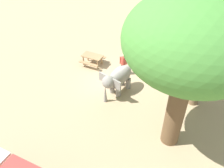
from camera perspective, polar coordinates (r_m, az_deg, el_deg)
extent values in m
plane|color=tan|center=(15.81, 1.21, 0.86)|extent=(60.00, 60.00, 0.00)
cylinder|color=gray|center=(14.38, 1.56, -1.71)|extent=(0.32, 0.32, 0.73)
cylinder|color=gray|center=(14.63, 0.03, -0.87)|extent=(0.32, 0.32, 0.73)
cylinder|color=gray|center=(15.00, 4.02, 0.16)|extent=(0.32, 0.32, 0.73)
cylinder|color=gray|center=(15.24, 2.51, 0.93)|extent=(0.32, 0.32, 0.73)
ellipsoid|color=gray|center=(14.32, 2.12, 2.16)|extent=(1.38, 2.01, 1.10)
sphere|color=gray|center=(13.55, -0.89, 0.51)|extent=(0.78, 0.78, 0.78)
cone|color=gray|center=(13.82, -1.67, -2.32)|extent=(0.24, 0.24, 1.23)
cube|color=gray|center=(13.35, 1.10, -0.15)|extent=(0.64, 0.26, 0.58)
cube|color=gray|center=(13.90, -2.16, 1.59)|extent=(0.64, 0.26, 0.58)
cylinder|color=#3F3833|center=(16.20, 3.07, 3.65)|extent=(0.14, 0.14, 0.82)
cylinder|color=#3F3833|center=(16.22, 2.43, 3.70)|extent=(0.14, 0.14, 0.82)
cylinder|color=#B23F33|center=(15.82, 2.82, 5.76)|extent=(0.32, 0.32, 0.58)
sphere|color=tan|center=(15.61, 2.87, 7.00)|extent=(0.22, 0.22, 0.22)
cylinder|color=#B23F33|center=(15.80, 3.59, 5.75)|extent=(0.09, 0.09, 0.55)
cylinder|color=#B23F33|center=(15.83, 2.07, 5.87)|extent=(0.09, 0.09, 0.55)
cylinder|color=brown|center=(11.08, 15.40, -6.27)|extent=(0.87, 0.87, 4.14)
ellipsoid|color=#478C38|center=(9.07, 19.11, 9.82)|extent=(5.31, 4.87, 3.76)
cylinder|color=brown|center=(13.72, 20.87, 2.27)|extent=(0.64, 0.64, 4.19)
ellipsoid|color=#387A2D|center=(12.06, 25.07, 17.09)|extent=(6.38, 5.85, 4.52)
cube|color=#9E7A51|center=(18.52, 5.08, 8.50)|extent=(1.45, 0.66, 0.06)
cube|color=#9E7A51|center=(18.56, 5.21, 9.37)|extent=(1.39, 0.32, 0.40)
cube|color=#9E7A51|center=(18.58, 6.64, 7.63)|extent=(0.15, 0.37, 0.42)
cube|color=#9E7A51|center=(18.72, 3.44, 8.09)|extent=(0.15, 0.37, 0.42)
cube|color=#9E7A51|center=(18.14, 18.97, 6.85)|extent=(1.62, 1.05, 0.06)
cylinder|color=#9E7A51|center=(18.02, 16.84, 5.63)|extent=(0.10, 0.10, 0.72)
cylinder|color=#9E7A51|center=(18.57, 16.91, 6.65)|extent=(0.10, 0.10, 0.72)
cylinder|color=#9E7A51|center=(18.13, 20.58, 4.96)|extent=(0.10, 0.10, 0.72)
cylinder|color=#9E7A51|center=(18.68, 20.55, 6.00)|extent=(0.10, 0.10, 0.72)
cube|color=#9E7A51|center=(17.77, 18.76, 5.01)|extent=(1.52, 0.50, 0.05)
cube|color=#9E7A51|center=(18.83, 18.79, 6.99)|extent=(1.52, 0.50, 0.05)
cube|color=#9E7A51|center=(17.08, -4.85, 6.91)|extent=(1.51, 0.82, 0.06)
cylinder|color=#9E7A51|center=(17.34, -7.04, 5.75)|extent=(0.10, 0.10, 0.72)
cylinder|color=#9E7A51|center=(17.79, -5.95, 6.75)|extent=(0.10, 0.10, 0.72)
cylinder|color=#9E7A51|center=(16.80, -3.55, 4.81)|extent=(0.10, 0.10, 0.72)
cylinder|color=#9E7A51|center=(17.26, -2.52, 5.86)|extent=(0.10, 0.10, 0.72)
cube|color=#9E7A51|center=(16.80, -5.85, 5.01)|extent=(1.50, 0.26, 0.05)
cube|color=#9E7A51|center=(17.69, -3.78, 7.00)|extent=(1.50, 0.26, 0.05)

